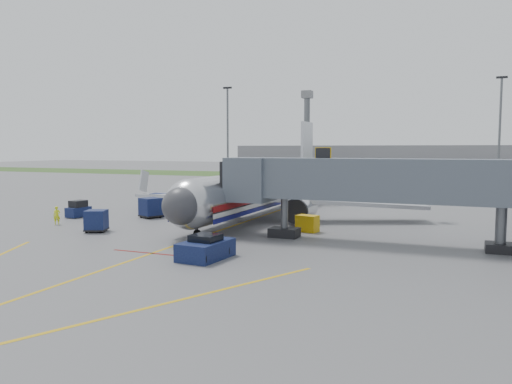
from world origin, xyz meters
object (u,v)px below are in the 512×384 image
at_px(baggage_tug, 78,210).
at_px(belt_loader, 171,210).
at_px(airliner, 261,190).
at_px(pushback_tug, 206,249).
at_px(ramp_worker, 57,215).

distance_m(baggage_tug, belt_loader, 9.05).
bearing_deg(belt_loader, airliner, 15.90).
xyz_separation_m(pushback_tug, ramp_worker, (-18.93, 7.20, 0.19)).
xyz_separation_m(pushback_tug, belt_loader, (-13.03, 16.72, -0.16)).
height_order(airliner, baggage_tug, airliner).
relative_size(airliner, ramp_worker, 21.60).
relative_size(belt_loader, ramp_worker, 2.44).
distance_m(airliner, ramp_worker, 19.30).
distance_m(airliner, baggage_tug, 18.34).
bearing_deg(airliner, baggage_tug, -155.86).
bearing_deg(belt_loader, ramp_worker, -121.76).
height_order(baggage_tug, ramp_worker, baggage_tug).
bearing_deg(pushback_tug, baggage_tug, 150.17).
bearing_deg(ramp_worker, airliner, 1.25).
bearing_deg(baggage_tug, ramp_worker, -69.64).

